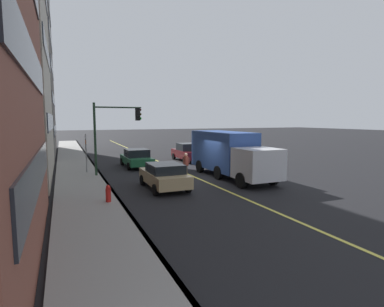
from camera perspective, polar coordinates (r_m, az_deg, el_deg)
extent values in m
plane|color=black|center=(20.48, 1.09, -4.67)|extent=(200.00, 200.00, 0.00)
cube|color=gray|center=(18.76, -19.73, -5.85)|extent=(80.00, 2.95, 0.15)
cube|color=slate|center=(18.88, -15.48, -5.62)|extent=(80.00, 0.16, 0.15)
cube|color=#D8CC4C|center=(20.48, 1.09, -4.65)|extent=(80.00, 0.16, 0.01)
cube|color=#262D38|center=(9.77, -26.79, -3.10)|extent=(9.71, 0.06, 1.10)
cube|color=#262D38|center=(9.78, -27.72, 14.81)|extent=(9.71, 0.06, 1.10)
cube|color=#262D38|center=(23.69, -24.85, 5.33)|extent=(11.16, 0.06, 1.10)
cube|color=#262D38|center=(24.10, -25.39, 16.48)|extent=(11.16, 0.06, 1.10)
cube|color=#56514C|center=(39.60, -31.10, 16.09)|extent=(14.94, 8.37, 22.42)
cube|color=#262D38|center=(38.65, -24.16, 4.04)|extent=(12.55, 0.06, 1.10)
cube|color=#262D38|center=(38.69, -24.39, 9.07)|extent=(12.55, 0.06, 1.10)
cube|color=#262D38|center=(39.03, -24.63, 14.05)|extent=(12.55, 0.06, 1.10)
cube|color=#262D38|center=(39.66, -24.87, 18.90)|extent=(12.55, 0.06, 1.10)
cube|color=#262D38|center=(40.56, -25.12, 23.58)|extent=(12.55, 0.06, 1.10)
cube|color=#1E6038|center=(25.83, -10.30, -1.16)|extent=(4.52, 1.92, 0.56)
cube|color=black|center=(25.63, -10.26, 0.12)|extent=(2.00, 1.77, 0.62)
cylinder|color=black|center=(27.14, -12.93, -1.46)|extent=(0.60, 0.22, 0.60)
cylinder|color=black|center=(27.52, -9.07, -1.27)|extent=(0.60, 0.22, 0.60)
cylinder|color=black|center=(24.23, -11.67, -2.36)|extent=(0.60, 0.22, 0.60)
cylinder|color=black|center=(24.67, -7.38, -2.12)|extent=(0.60, 0.22, 0.60)
cube|color=tan|center=(17.53, -5.23, -4.49)|extent=(4.20, 1.87, 0.66)
cube|color=black|center=(17.23, -5.04, -2.73)|extent=(2.17, 1.72, 0.50)
cylinder|color=black|center=(18.66, -9.22, -4.91)|extent=(0.60, 0.22, 0.60)
cylinder|color=black|center=(19.17, -3.89, -4.54)|extent=(0.60, 0.22, 0.60)
cylinder|color=black|center=(16.04, -6.82, -6.74)|extent=(0.60, 0.22, 0.60)
cylinder|color=black|center=(16.63, -0.71, -6.22)|extent=(0.60, 0.22, 0.60)
cube|color=#591116|center=(29.02, -0.83, -0.08)|extent=(4.42, 1.78, 0.72)
cube|color=black|center=(29.00, -0.88, 1.27)|extent=(1.86, 1.64, 0.65)
cylinder|color=black|center=(28.08, 1.94, -1.04)|extent=(0.60, 0.22, 0.60)
cylinder|color=black|center=(27.40, -1.36, -1.22)|extent=(0.60, 0.22, 0.60)
cylinder|color=black|center=(30.73, -0.36, -0.39)|extent=(0.60, 0.22, 0.60)
cylinder|color=black|center=(30.10, -3.42, -0.54)|extent=(0.60, 0.22, 0.60)
cube|color=silver|center=(18.25, 12.18, -1.88)|extent=(2.33, 2.31, 1.80)
cube|color=#2D4C93|center=(21.77, 5.75, 0.63)|extent=(5.85, 2.31, 2.62)
cylinder|color=black|center=(19.05, 14.84, -4.35)|extent=(0.90, 0.28, 0.90)
cylinder|color=black|center=(17.79, 9.18, -4.97)|extent=(0.90, 0.28, 0.90)
cylinder|color=black|center=(23.73, 6.36, -2.08)|extent=(0.90, 0.28, 0.90)
cylinder|color=black|center=(22.73, 1.49, -2.42)|extent=(0.90, 0.28, 0.90)
cylinder|color=black|center=(21.27, 10.24, -3.13)|extent=(0.90, 0.28, 0.90)
cylinder|color=black|center=(20.15, 4.96, -3.58)|extent=(0.90, 0.28, 0.90)
cylinder|color=brown|center=(20.69, -1.03, -3.40)|extent=(0.14, 0.14, 0.82)
cylinder|color=brown|center=(20.88, -1.27, -3.31)|extent=(0.14, 0.14, 0.82)
cube|color=#993F33|center=(20.67, -1.15, -1.39)|extent=(0.40, 0.23, 0.62)
sphere|color=tan|center=(20.62, -1.16, -0.23)|extent=(0.22, 0.22, 0.22)
cube|color=#592626|center=(20.74, -0.72, -1.28)|extent=(0.27, 0.17, 0.34)
cylinder|color=#1E3823|center=(21.54, -17.61, 2.34)|extent=(0.16, 0.16, 5.04)
cylinder|color=#1E3823|center=(21.72, -13.59, 8.36)|extent=(0.10, 3.18, 0.10)
cube|color=black|center=(21.97, -10.09, 7.24)|extent=(0.28, 0.30, 0.90)
sphere|color=#360605|center=(22.02, -9.64, 8.03)|extent=(0.18, 0.18, 0.18)
sphere|color=#392905|center=(22.01, -9.63, 7.25)|extent=(0.18, 0.18, 0.18)
sphere|color=green|center=(22.01, -9.61, 6.47)|extent=(0.18, 0.18, 0.18)
cylinder|color=slate|center=(23.10, -19.12, -0.15)|extent=(0.08, 0.08, 2.88)
cube|color=white|center=(23.00, -19.29, 2.92)|extent=(0.60, 0.02, 0.20)
cube|color=#DB5919|center=(23.02, -19.26, 2.05)|extent=(0.44, 0.02, 0.28)
cylinder|color=red|center=(14.70, -15.33, -7.73)|extent=(0.24, 0.24, 0.80)
sphere|color=red|center=(14.60, -15.38, -6.06)|extent=(0.20, 0.20, 0.20)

